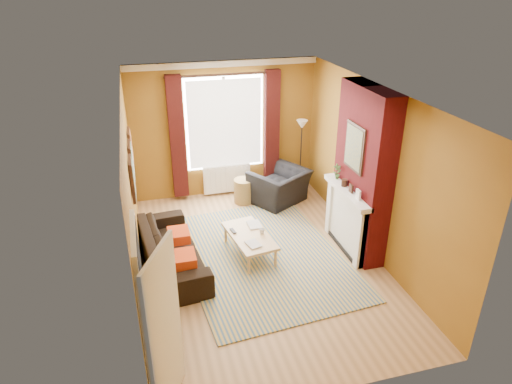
% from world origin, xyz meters
% --- Properties ---
extents(ground, '(5.50, 5.50, 0.00)m').
position_xyz_m(ground, '(0.00, 0.00, 0.00)').
color(ground, '#997045').
rests_on(ground, ground).
extents(room_walls, '(3.82, 5.54, 2.83)m').
position_xyz_m(room_walls, '(0.64, 0.27, 1.39)').
color(room_walls, '#8D5F1B').
rests_on(room_walls, ground).
extents(striped_rug, '(2.83, 3.72, 0.02)m').
position_xyz_m(striped_rug, '(0.07, 0.12, 0.01)').
color(striped_rug, '#305684').
rests_on(striped_rug, ground).
extents(sofa, '(1.06, 2.23, 0.63)m').
position_xyz_m(sofa, '(-1.42, 0.24, 0.32)').
color(sofa, black).
rests_on(sofa, ground).
extents(armchair, '(1.40, 1.36, 0.70)m').
position_xyz_m(armchair, '(0.96, 1.97, 0.35)').
color(armchair, black).
rests_on(armchair, ground).
extents(coffee_table, '(0.75, 1.24, 0.39)m').
position_xyz_m(coffee_table, '(-0.12, 0.23, 0.35)').
color(coffee_table, '#D4B27A').
rests_on(coffee_table, ground).
extents(wicker_stool, '(0.42, 0.42, 0.51)m').
position_xyz_m(wicker_stool, '(0.25, 2.16, 0.25)').
color(wicker_stool, olive).
rests_on(wicker_stool, ground).
extents(floor_lamp, '(0.29, 0.29, 1.60)m').
position_xyz_m(floor_lamp, '(1.55, 2.37, 1.26)').
color(floor_lamp, black).
rests_on(floor_lamp, ground).
extents(book_a, '(0.26, 0.31, 0.02)m').
position_xyz_m(book_a, '(-0.23, -0.12, 0.40)').
color(book_a, '#999999').
rests_on(book_a, coffee_table).
extents(book_b, '(0.23, 0.31, 0.02)m').
position_xyz_m(book_b, '(-0.07, 0.50, 0.40)').
color(book_b, '#999999').
rests_on(book_b, coffee_table).
extents(mug, '(0.12, 0.12, 0.09)m').
position_xyz_m(mug, '(0.09, 0.21, 0.43)').
color(mug, '#999999').
rests_on(mug, coffee_table).
extents(tv_remote, '(0.08, 0.18, 0.02)m').
position_xyz_m(tv_remote, '(-0.36, 0.40, 0.40)').
color(tv_remote, '#242326').
rests_on(tv_remote, coffee_table).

